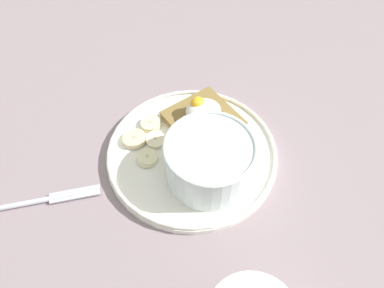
# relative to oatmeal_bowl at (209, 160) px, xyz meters

# --- Properties ---
(ground_plane) EXTENTS (1.20, 1.20, 0.02)m
(ground_plane) POSITION_rel_oatmeal_bowl_xyz_m (0.01, -0.04, -0.05)
(ground_plane) COLOR gray
(ground_plane) RESTS_ON ground
(plate) EXTENTS (0.26, 0.26, 0.02)m
(plate) POSITION_rel_oatmeal_bowl_xyz_m (0.01, -0.04, -0.04)
(plate) COLOR white
(plate) RESTS_ON ground_plane
(oatmeal_bowl) EXTENTS (0.13, 0.13, 0.07)m
(oatmeal_bowl) POSITION_rel_oatmeal_bowl_xyz_m (0.00, 0.00, 0.00)
(oatmeal_bowl) COLOR white
(oatmeal_bowl) RESTS_ON plate
(toast_slice) EXTENTS (0.13, 0.13, 0.02)m
(toast_slice) POSITION_rel_oatmeal_bowl_xyz_m (-0.01, -0.09, -0.03)
(toast_slice) COLOR olive
(toast_slice) RESTS_ON plate
(poached_egg) EXTENTS (0.05, 0.05, 0.03)m
(poached_egg) POSITION_rel_oatmeal_bowl_xyz_m (-0.01, -0.09, -0.00)
(poached_egg) COLOR white
(poached_egg) RESTS_ON toast_slice
(banana_slice_front) EXTENTS (0.03, 0.03, 0.01)m
(banana_slice_front) POSITION_rel_oatmeal_bowl_xyz_m (0.07, -0.07, -0.03)
(banana_slice_front) COLOR #F2E8BA
(banana_slice_front) RESTS_ON plate
(banana_slice_left) EXTENTS (0.05, 0.05, 0.01)m
(banana_slice_left) POSITION_rel_oatmeal_bowl_xyz_m (0.10, -0.08, -0.03)
(banana_slice_left) COLOR beige
(banana_slice_left) RESTS_ON plate
(banana_slice_back) EXTENTS (0.04, 0.04, 0.01)m
(banana_slice_back) POSITION_rel_oatmeal_bowl_xyz_m (0.07, -0.11, -0.03)
(banana_slice_back) COLOR #F5E8B5
(banana_slice_back) RESTS_ON plate
(banana_slice_right) EXTENTS (0.04, 0.04, 0.01)m
(banana_slice_right) POSITION_rel_oatmeal_bowl_xyz_m (0.08, -0.04, -0.03)
(banana_slice_right) COLOR beige
(banana_slice_right) RESTS_ON plate
(knife) EXTENTS (0.15, 0.02, 0.01)m
(knife) POSITION_rel_oatmeal_bowl_xyz_m (0.23, -0.01, -0.04)
(knife) COLOR silver
(knife) RESTS_ON ground_plane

